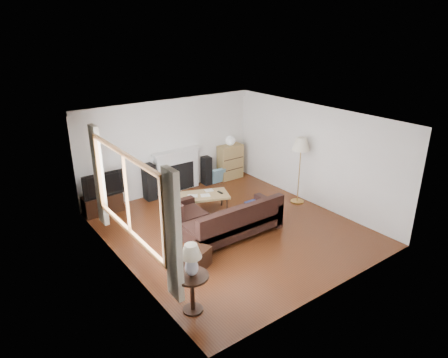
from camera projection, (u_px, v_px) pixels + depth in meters
room at (232, 177)px, 8.46m from camera, size 5.10×5.60×2.54m
window at (126, 194)px, 6.85m from camera, size 0.12×2.74×1.54m
curtain_near at (173, 236)px, 5.80m from camera, size 0.10×0.35×2.10m
curtain_far at (99, 176)px, 8.08m from camera, size 0.10×0.35×2.10m
fireplace at (177, 170)px, 10.77m from camera, size 1.40×0.26×1.15m
tv_stand at (103, 204)px, 9.60m from camera, size 0.91×0.41×0.46m
television at (103, 183)px, 9.45m from camera, size 1.04×0.14×0.60m
speaker_left at (149, 182)px, 10.25m from camera, size 0.27×0.32×0.95m
speaker_right at (206, 171)px, 11.26m from camera, size 0.23×0.28×0.81m
bookshelf at (230, 162)px, 11.66m from camera, size 0.73×0.35×1.01m
globe_lamp at (230, 141)px, 11.42m from camera, size 0.28×0.28×0.28m
sectional_sofa at (233, 220)px, 8.49m from camera, size 2.37×1.73×0.77m
coffee_table at (204, 203)px, 9.63m from camera, size 1.35×1.04×0.47m
footstool at (196, 257)px, 7.49m from camera, size 0.59×0.59×0.38m
floor_lamp at (299, 171)px, 9.94m from camera, size 0.45×0.45×1.71m
side_table at (192, 293)px, 6.27m from camera, size 0.53×0.53×0.67m
table_lamp at (191, 260)px, 6.05m from camera, size 0.33×0.33×0.53m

